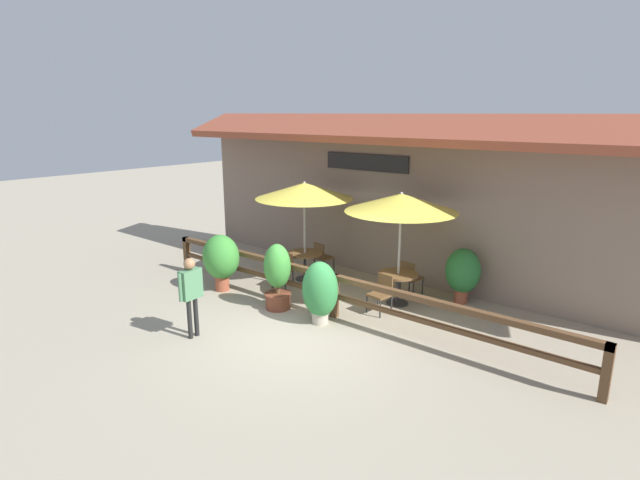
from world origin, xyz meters
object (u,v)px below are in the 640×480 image
(dining_table_middle, at_px, (398,279))
(potted_plant_entrance_palm, at_px, (320,291))
(potted_plant_broad_leaf, at_px, (277,275))
(pedestrian, at_px, (191,287))
(patio_umbrella_middle, at_px, (401,203))
(chair_middle_wallside, at_px, (410,276))
(potted_plant_corner_fern, at_px, (221,258))
(chair_near_streetside, at_px, (284,268))
(patio_umbrella_near, at_px, (304,191))
(chair_middle_streetside, at_px, (381,292))
(dining_table_near, at_px, (305,258))
(potted_plant_small_flowering, at_px, (463,272))
(chair_near_wallside, at_px, (322,256))

(dining_table_middle, bearing_deg, potted_plant_entrance_palm, -109.27)
(potted_plant_broad_leaf, distance_m, pedestrian, 2.13)
(patio_umbrella_middle, xyz_separation_m, chair_middle_wallside, (-0.06, 0.67, -1.88))
(potted_plant_corner_fern, bearing_deg, patio_umbrella_middle, 27.08)
(dining_table_middle, bearing_deg, chair_near_streetside, -164.84)
(pedestrian, bearing_deg, chair_middle_wallside, -27.83)
(patio_umbrella_near, relative_size, potted_plant_entrance_palm, 1.95)
(patio_umbrella_middle, height_order, potted_plant_entrance_palm, patio_umbrella_middle)
(chair_middle_streetside, bearing_deg, potted_plant_corner_fern, -153.88)
(potted_plant_corner_fern, distance_m, pedestrian, 2.65)
(dining_table_near, distance_m, potted_plant_small_flowering, 4.00)
(potted_plant_broad_leaf, bearing_deg, potted_plant_small_flowering, 44.02)
(patio_umbrella_middle, height_order, potted_plant_broad_leaf, patio_umbrella_middle)
(chair_middle_wallside, relative_size, potted_plant_small_flowering, 0.66)
(chair_middle_streetside, relative_size, chair_middle_wallside, 1.00)
(dining_table_middle, distance_m, potted_plant_corner_fern, 4.28)
(dining_table_near, height_order, patio_umbrella_middle, patio_umbrella_middle)
(dining_table_middle, distance_m, chair_middle_streetside, 0.68)
(patio_umbrella_middle, bearing_deg, dining_table_near, -179.30)
(patio_umbrella_near, xyz_separation_m, chair_middle_streetside, (2.75, -0.63, -1.88))
(chair_near_wallside, height_order, potted_plant_corner_fern, potted_plant_corner_fern)
(chair_near_wallside, relative_size, chair_middle_wallside, 1.00)
(patio_umbrella_middle, height_order, chair_middle_streetside, patio_umbrella_middle)
(potted_plant_small_flowering, bearing_deg, dining_table_near, -165.09)
(patio_umbrella_near, distance_m, chair_near_streetside, 2.01)
(patio_umbrella_middle, bearing_deg, chair_middle_streetside, -91.35)
(potted_plant_corner_fern, xyz_separation_m, potted_plant_broad_leaf, (1.88, 0.02, -0.04))
(chair_middle_wallside, bearing_deg, potted_plant_small_flowering, -157.78)
(chair_middle_wallside, distance_m, potted_plant_broad_leaf, 3.21)
(dining_table_near, height_order, pedestrian, pedestrian)
(potted_plant_broad_leaf, xyz_separation_m, potted_plant_small_flowering, (3.02, 2.92, -0.05))
(patio_umbrella_near, distance_m, patio_umbrella_middle, 2.76)
(pedestrian, bearing_deg, dining_table_near, 4.82)
(chair_near_wallside, bearing_deg, potted_plant_small_flowering, -166.43)
(chair_near_wallside, xyz_separation_m, potted_plant_broad_leaf, (0.85, -2.62, 0.31))
(dining_table_middle, bearing_deg, dining_table_near, -179.30)
(dining_table_near, height_order, chair_near_streetside, chair_near_streetside)
(chair_middle_wallside, bearing_deg, potted_plant_corner_fern, 41.38)
(dining_table_middle, bearing_deg, potted_plant_corner_fern, -152.92)
(chair_middle_wallside, height_order, pedestrian, pedestrian)
(chair_middle_wallside, bearing_deg, potted_plant_entrance_palm, 83.07)
(chair_middle_wallside, bearing_deg, patio_umbrella_near, 21.02)
(potted_plant_corner_fern, distance_m, potted_plant_broad_leaf, 1.88)
(patio_umbrella_middle, xyz_separation_m, potted_plant_corner_fern, (-3.80, -1.94, -1.52))
(patio_umbrella_near, distance_m, potted_plant_small_flowering, 4.31)
(patio_umbrella_near, bearing_deg, chair_near_streetside, -95.22)
(potted_plant_entrance_palm, bearing_deg, chair_near_wallside, 128.17)
(chair_near_streetside, bearing_deg, pedestrian, -90.52)
(potted_plant_small_flowering, bearing_deg, chair_middle_streetside, -123.79)
(chair_middle_streetside, bearing_deg, dining_table_middle, 96.15)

